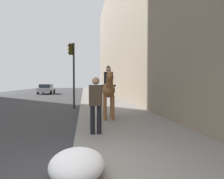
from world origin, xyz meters
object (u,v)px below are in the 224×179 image
at_px(pedestrian_greeting, 96,101).
at_px(mounted_horse_near, 109,89).
at_px(car_near_lane, 46,89).
at_px(traffic_light_near_curb, 72,65).

bearing_deg(pedestrian_greeting, mounted_horse_near, -11.30).
relative_size(pedestrian_greeting, car_near_lane, 0.38).
xyz_separation_m(mounted_horse_near, car_near_lane, (21.68, 6.65, -0.64)).
height_order(mounted_horse_near, car_near_lane, mounted_horse_near).
xyz_separation_m(car_near_lane, traffic_light_near_curb, (-17.27, -4.88, 2.04)).
distance_m(mounted_horse_near, pedestrian_greeting, 2.52).
bearing_deg(pedestrian_greeting, traffic_light_near_curb, 13.71).
distance_m(mounted_horse_near, car_near_lane, 22.69).
relative_size(mounted_horse_near, traffic_light_near_curb, 0.55).
distance_m(pedestrian_greeting, car_near_lane, 24.82).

